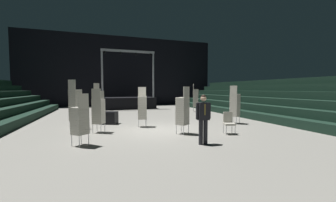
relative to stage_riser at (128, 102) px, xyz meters
name	(u,v)px	position (x,y,z in m)	size (l,w,h in m)	color
ground_plane	(158,131)	(0.00, -11.32, -0.71)	(22.00, 30.00, 0.10)	gray
arena_end_wall	(123,71)	(0.00, 3.68, 3.34)	(22.00, 0.30, 8.00)	black
bleacher_bank_right	(282,98)	(8.75, -10.32, 0.69)	(4.50, 24.00, 2.70)	black
stage_riser	(128,102)	(0.00, 0.00, 0.00)	(5.28, 2.71, 5.59)	black
man_with_tie	(203,116)	(0.78, -14.36, 0.33)	(0.57, 0.24, 1.76)	black
chair_stack_front_left	(196,98)	(5.21, -4.70, 0.53)	(0.58, 0.58, 2.39)	#B2B5BA
chair_stack_front_right	(99,102)	(-2.70, -7.45, 0.49)	(0.62, 0.62, 2.31)	#B2B5BA
chair_stack_mid_left	(75,105)	(-3.77, -9.90, 0.53)	(0.62, 0.62, 2.39)	#B2B5BA
chair_stack_mid_right	(235,105)	(4.56, -11.00, 0.41)	(0.59, 0.59, 2.14)	#B2B5BA
chair_stack_mid_centre	(80,120)	(-3.30, -13.19, 0.24)	(0.62, 0.62, 1.79)	#B2B5BA
chair_stack_rear_left	(98,111)	(-2.71, -11.12, 0.32)	(0.59, 0.59, 1.96)	#B2B5BA
chair_stack_rear_right	(142,107)	(-0.58, -10.35, 0.36)	(0.51, 0.51, 2.05)	#B2B5BA
chair_stack_rear_centre	(183,110)	(0.74, -12.55, 0.36)	(0.61, 0.61, 2.05)	#B2B5BA
chair_stack_aisle_left	(100,102)	(-2.66, -5.16, 0.32)	(0.61, 0.61, 1.96)	#B2B5BA
equipment_road_case	(109,118)	(-2.18, -8.88, -0.32)	(0.90, 0.60, 0.68)	black
loose_chair_near_man	(229,122)	(2.65, -13.18, -0.13)	(0.54, 0.54, 0.95)	#B2B5BA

